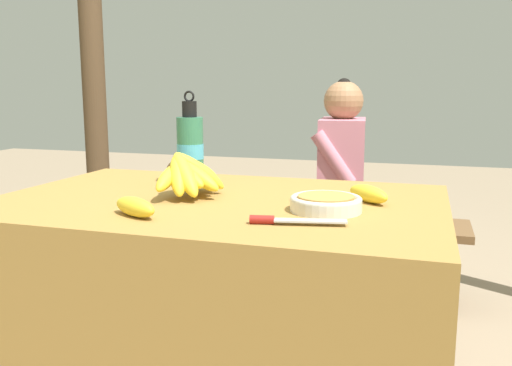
{
  "coord_description": "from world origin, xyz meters",
  "views": [
    {
      "loc": [
        0.54,
        -1.36,
        0.99
      ],
      "look_at": [
        0.1,
        0.05,
        0.73
      ],
      "focal_mm": 38.0,
      "sensor_mm": 36.0,
      "label": 1
    }
  ],
  "objects_px": {
    "loose_banana_front": "(135,207)",
    "knife": "(284,220)",
    "water_bottle": "(190,149)",
    "seated_vendor": "(332,177)",
    "support_post_near": "(92,41)",
    "serving_bowl": "(326,202)",
    "banana_bunch_green": "(221,199)",
    "banana_bunch_ripe": "(189,172)",
    "loose_banana_side": "(368,194)",
    "wooden_bench": "(299,227)"
  },
  "relations": [
    {
      "from": "loose_banana_front",
      "to": "knife",
      "type": "distance_m",
      "value": 0.36
    },
    {
      "from": "water_bottle",
      "to": "seated_vendor",
      "type": "xyz_separation_m",
      "value": [
        0.29,
        0.93,
        -0.22
      ]
    },
    {
      "from": "water_bottle",
      "to": "support_post_near",
      "type": "relative_size",
      "value": 0.12
    },
    {
      "from": "serving_bowl",
      "to": "banana_bunch_green",
      "type": "relative_size",
      "value": 0.76
    },
    {
      "from": "banana_bunch_ripe",
      "to": "knife",
      "type": "height_order",
      "value": "banana_bunch_ripe"
    },
    {
      "from": "seated_vendor",
      "to": "banana_bunch_green",
      "type": "distance_m",
      "value": 0.58
    },
    {
      "from": "water_bottle",
      "to": "loose_banana_side",
      "type": "xyz_separation_m",
      "value": [
        0.56,
        -0.1,
        -0.09
      ]
    },
    {
      "from": "banana_bunch_ripe",
      "to": "water_bottle",
      "type": "height_order",
      "value": "water_bottle"
    },
    {
      "from": "knife",
      "to": "banana_bunch_green",
      "type": "distance_m",
      "value": 1.55
    },
    {
      "from": "banana_bunch_ripe",
      "to": "serving_bowl",
      "type": "height_order",
      "value": "banana_bunch_ripe"
    },
    {
      "from": "loose_banana_side",
      "to": "wooden_bench",
      "type": "xyz_separation_m",
      "value": [
        -0.43,
        1.07,
        -0.39
      ]
    },
    {
      "from": "loose_banana_front",
      "to": "wooden_bench",
      "type": "distance_m",
      "value": 1.45
    },
    {
      "from": "banana_bunch_green",
      "to": "loose_banana_front",
      "type": "bearing_deg",
      "value": -77.04
    },
    {
      "from": "knife",
      "to": "banana_bunch_green",
      "type": "xyz_separation_m",
      "value": [
        -0.68,
        1.37,
        -0.26
      ]
    },
    {
      "from": "serving_bowl",
      "to": "wooden_bench",
      "type": "distance_m",
      "value": 1.31
    },
    {
      "from": "banana_bunch_green",
      "to": "water_bottle",
      "type": "bearing_deg",
      "value": -74.26
    },
    {
      "from": "water_bottle",
      "to": "wooden_bench",
      "type": "distance_m",
      "value": 1.09
    },
    {
      "from": "loose_banana_front",
      "to": "loose_banana_side",
      "type": "relative_size",
      "value": 1.11
    },
    {
      "from": "loose_banana_side",
      "to": "knife",
      "type": "relative_size",
      "value": 0.63
    },
    {
      "from": "banana_bunch_ripe",
      "to": "knife",
      "type": "xyz_separation_m",
      "value": [
        0.33,
        -0.23,
        -0.06
      ]
    },
    {
      "from": "serving_bowl",
      "to": "support_post_near",
      "type": "relative_size",
      "value": 0.07
    },
    {
      "from": "serving_bowl",
      "to": "knife",
      "type": "relative_size",
      "value": 0.82
    },
    {
      "from": "loose_banana_side",
      "to": "support_post_near",
      "type": "relative_size",
      "value": 0.05
    },
    {
      "from": "water_bottle",
      "to": "support_post_near",
      "type": "xyz_separation_m",
      "value": [
        -1.1,
        1.14,
        0.44
      ]
    },
    {
      "from": "water_bottle",
      "to": "support_post_near",
      "type": "distance_m",
      "value": 1.65
    },
    {
      "from": "serving_bowl",
      "to": "loose_banana_front",
      "type": "xyz_separation_m",
      "value": [
        -0.42,
        -0.19,
        0.0
      ]
    },
    {
      "from": "wooden_bench",
      "to": "seated_vendor",
      "type": "bearing_deg",
      "value": -12.92
    },
    {
      "from": "support_post_near",
      "to": "banana_bunch_green",
      "type": "bearing_deg",
      "value": -12.22
    },
    {
      "from": "serving_bowl",
      "to": "loose_banana_front",
      "type": "relative_size",
      "value": 1.17
    },
    {
      "from": "banana_bunch_ripe",
      "to": "serving_bowl",
      "type": "bearing_deg",
      "value": -10.01
    },
    {
      "from": "loose_banana_front",
      "to": "support_post_near",
      "type": "height_order",
      "value": "support_post_near"
    },
    {
      "from": "banana_bunch_green",
      "to": "wooden_bench",
      "type": "bearing_deg",
      "value": 0.17
    },
    {
      "from": "seated_vendor",
      "to": "banana_bunch_green",
      "type": "height_order",
      "value": "seated_vendor"
    },
    {
      "from": "serving_bowl",
      "to": "banana_bunch_green",
      "type": "distance_m",
      "value": 1.44
    },
    {
      "from": "banana_bunch_ripe",
      "to": "loose_banana_front",
      "type": "xyz_separation_m",
      "value": [
        -0.02,
        -0.26,
        -0.04
      ]
    },
    {
      "from": "loose_banana_side",
      "to": "knife",
      "type": "xyz_separation_m",
      "value": [
        -0.15,
        -0.3,
        -0.01
      ]
    },
    {
      "from": "serving_bowl",
      "to": "seated_vendor",
      "type": "height_order",
      "value": "seated_vendor"
    },
    {
      "from": "water_bottle",
      "to": "knife",
      "type": "xyz_separation_m",
      "value": [
        0.41,
        -0.4,
        -0.1
      ]
    },
    {
      "from": "wooden_bench",
      "to": "banana_bunch_green",
      "type": "bearing_deg",
      "value": -179.83
    },
    {
      "from": "wooden_bench",
      "to": "banana_bunch_green",
      "type": "relative_size",
      "value": 6.75
    },
    {
      "from": "serving_bowl",
      "to": "loose_banana_front",
      "type": "bearing_deg",
      "value": -155.79
    },
    {
      "from": "serving_bowl",
      "to": "water_bottle",
      "type": "relative_size",
      "value": 0.61
    },
    {
      "from": "banana_bunch_ripe",
      "to": "knife",
      "type": "relative_size",
      "value": 1.25
    },
    {
      "from": "seated_vendor",
      "to": "banana_bunch_ripe",
      "type": "bearing_deg",
      "value": 72.71
    },
    {
      "from": "loose_banana_side",
      "to": "banana_bunch_green",
      "type": "height_order",
      "value": "loose_banana_side"
    },
    {
      "from": "serving_bowl",
      "to": "wooden_bench",
      "type": "relative_size",
      "value": 0.11
    },
    {
      "from": "water_bottle",
      "to": "serving_bowl",
      "type": "bearing_deg",
      "value": -27.12
    },
    {
      "from": "water_bottle",
      "to": "loose_banana_front",
      "type": "distance_m",
      "value": 0.44
    },
    {
      "from": "loose_banana_side",
      "to": "knife",
      "type": "bearing_deg",
      "value": -117.43
    },
    {
      "from": "knife",
      "to": "wooden_bench",
      "type": "xyz_separation_m",
      "value": [
        -0.27,
        1.37,
        -0.38
      ]
    }
  ]
}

